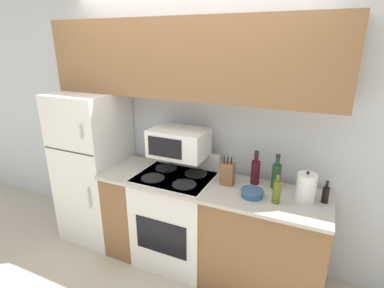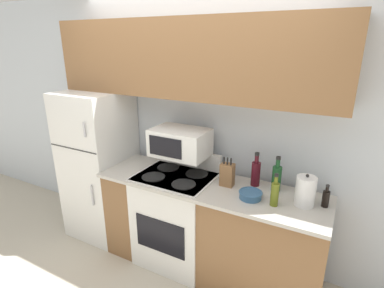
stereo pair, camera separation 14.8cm
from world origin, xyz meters
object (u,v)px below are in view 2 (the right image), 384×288
object	(u,v)px
microwave	(180,142)
bottle_soy_sauce	(326,198)
bottle_olive_oil	(275,193)
bowl	(250,195)
knife_block	(227,175)
bottle_wine_green	(277,177)
stove	(176,217)
refrigerator	(99,165)
kettle	(305,191)
bottle_wine_red	(256,173)

from	to	relation	value
microwave	bottle_soy_sauce	distance (m)	1.29
bottle_soy_sauce	bottle_olive_oil	distance (m)	0.38
bowl	bottle_olive_oil	distance (m)	0.20
knife_block	bottle_wine_green	world-z (taller)	bottle_wine_green
knife_block	stove	bearing A→B (deg)	-173.50
bottle_soy_sauce	bottle_olive_oil	world-z (taller)	bottle_olive_oil
stove	microwave	bearing A→B (deg)	93.17
stove	microwave	distance (m)	0.74
refrigerator	kettle	xyz separation A→B (m)	(2.12, -0.02, 0.22)
refrigerator	bottle_olive_oil	distance (m)	1.94
bowl	bottle_wine_green	bearing A→B (deg)	58.55
bottle_olive_oil	knife_block	bearing A→B (deg)	162.02
knife_block	bottle_wine_red	distance (m)	0.24
refrigerator	bottle_wine_red	distance (m)	1.72
bottle_soy_sauce	bottle_olive_oil	bearing A→B (deg)	-154.60
knife_block	bottle_olive_oil	size ratio (longest dim) A/B	1.00
bottle_wine_red	refrigerator	bearing A→B (deg)	-175.61
bowl	bottle_soy_sauce	distance (m)	0.55
bottle_olive_oil	kettle	bearing A→B (deg)	29.37
bottle_soy_sauce	bottle_wine_green	bearing A→B (deg)	167.04
bottle_olive_oil	bottle_wine_red	bearing A→B (deg)	130.93
bottle_wine_red	bottle_olive_oil	distance (m)	0.34
bowl	bottle_olive_oil	xyz separation A→B (m)	(0.19, -0.02, 0.07)
bottle_olive_oil	bottle_wine_green	size ratio (longest dim) A/B	0.87
microwave	bottle_wine_green	bearing A→B (deg)	4.30
bottle_wine_red	bottle_olive_oil	bearing A→B (deg)	-49.07
microwave	knife_block	distance (m)	0.53
bottle_wine_red	knife_block	bearing A→B (deg)	-151.04
bottle_soy_sauce	bottle_wine_red	size ratio (longest dim) A/B	0.60
stove	bowl	size ratio (longest dim) A/B	5.79
bottle_wine_green	refrigerator	bearing A→B (deg)	-176.27
stove	bottle_wine_green	xyz separation A→B (m)	(0.87, 0.16, 0.55)
refrigerator	bottle_olive_oil	world-z (taller)	refrigerator
refrigerator	bottle_wine_green	bearing A→B (deg)	3.73
bowl	bottle_olive_oil	bearing A→B (deg)	-5.90
bowl	bottle_wine_green	xyz separation A→B (m)	(0.14, 0.23, 0.09)
microwave	knife_block	bearing A→B (deg)	-5.12
stove	knife_block	world-z (taller)	knife_block
refrigerator	stove	xyz separation A→B (m)	(1.00, -0.04, -0.33)
bottle_wine_red	bottle_olive_oil	world-z (taller)	bottle_wine_red
bottle_soy_sauce	bowl	bearing A→B (deg)	-164.95
refrigerator	stove	size ratio (longest dim) A/B	1.49
refrigerator	knife_block	world-z (taller)	refrigerator
bottle_wine_green	knife_block	bearing A→B (deg)	-164.30
bottle_wine_red	bottle_wine_green	distance (m)	0.18
stove	bottle_wine_red	bearing A→B (deg)	13.94
bowl	bottle_wine_green	size ratio (longest dim) A/B	0.62
bottle_soy_sauce	kettle	distance (m)	0.16
knife_block	bottle_wine_green	bearing A→B (deg)	15.70
stove	bottle_olive_oil	distance (m)	1.07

